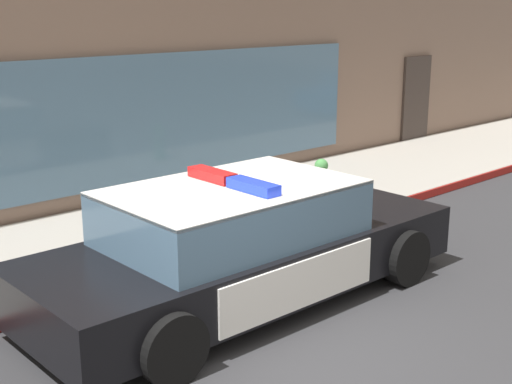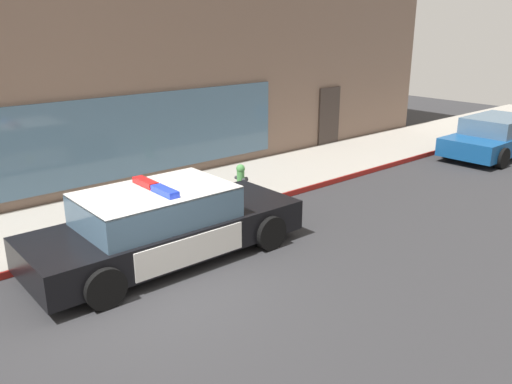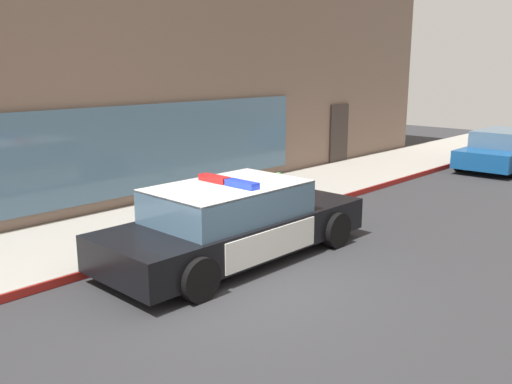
{
  "view_description": "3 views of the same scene",
  "coord_description": "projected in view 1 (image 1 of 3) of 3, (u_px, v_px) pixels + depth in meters",
  "views": [
    {
      "loc": [
        -3.95,
        -4.57,
        3.28
      ],
      "look_at": [
        2.36,
        2.33,
        0.76
      ],
      "focal_mm": 49.22,
      "sensor_mm": 36.0,
      "label": 1
    },
    {
      "loc": [
        -3.64,
        -6.94,
        4.26
      ],
      "look_at": [
        3.53,
        1.41,
        0.66
      ],
      "focal_mm": 36.81,
      "sensor_mm": 36.0,
      "label": 2
    },
    {
      "loc": [
        -5.68,
        -5.74,
        3.39
      ],
      "look_at": [
        2.81,
        2.22,
        0.72
      ],
      "focal_mm": 38.85,
      "sensor_mm": 36.0,
      "label": 3
    }
  ],
  "objects": [
    {
      "name": "ground",
      "position": [
        238.0,
        359.0,
        6.69
      ],
      "size": [
        48.0,
        48.0,
        0.0
      ],
      "primitive_type": "plane",
      "color": "#303033"
    },
    {
      "name": "sidewalk",
      "position": [
        58.0,
        255.0,
        9.24
      ],
      "size": [
        48.0,
        3.02,
        0.15
      ],
      "primitive_type": "cube",
      "color": "#A39E93",
      "rests_on": "ground"
    },
    {
      "name": "curb_red_paint",
      "position": [
        120.0,
        289.0,
        8.15
      ],
      "size": [
        28.8,
        0.04,
        0.14
      ],
      "primitive_type": "cube",
      "color": "maroon",
      "rests_on": "ground"
    },
    {
      "name": "police_cruiser",
      "position": [
        243.0,
        244.0,
        7.84
      ],
      "size": [
        5.2,
        2.15,
        1.49
      ],
      "rotation": [
        0.0,
        0.0,
        -0.01
      ],
      "color": "black",
      "rests_on": "ground"
    },
    {
      "name": "fire_hydrant",
      "position": [
        321.0,
        181.0,
        11.34
      ],
      "size": [
        0.34,
        0.39,
        0.73
      ],
      "color": "#4C994C",
      "rests_on": "sidewalk"
    }
  ]
}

